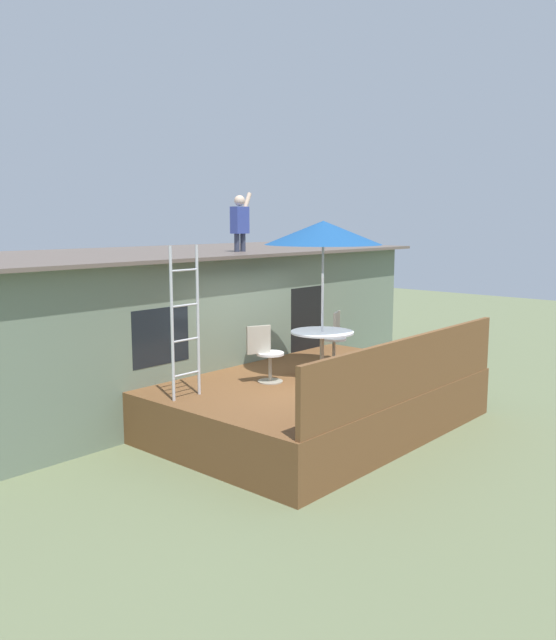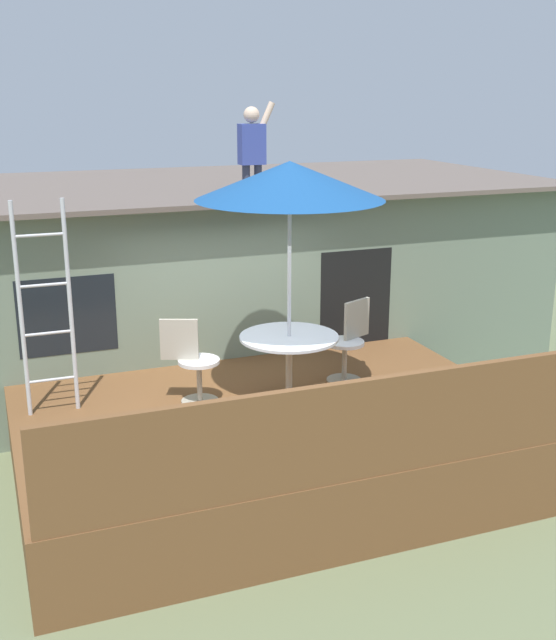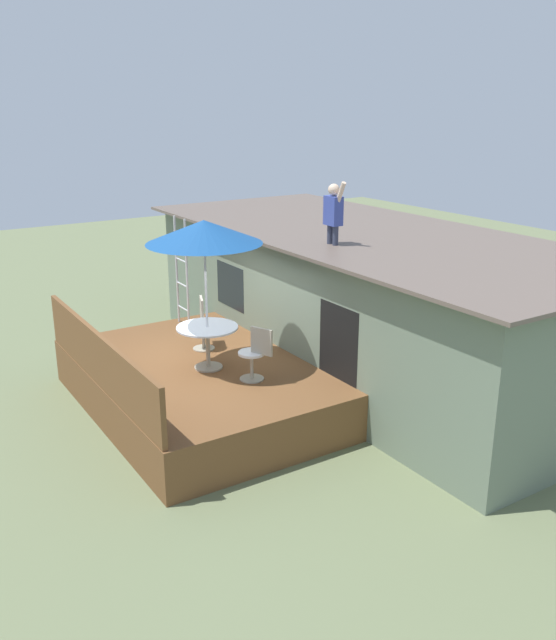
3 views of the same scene
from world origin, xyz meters
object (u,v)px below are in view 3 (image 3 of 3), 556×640
(patio_table, at_px, (208,335))
(person_figure, at_px, (334,210))
(patio_chair_left, at_px, (203,324))
(patio_chair_right, at_px, (255,354))
(patio_umbrella, at_px, (204,232))
(step_ladder, at_px, (182,272))

(patio_table, bearing_deg, person_figure, 79.82)
(patio_chair_left, relative_size, patio_chair_right, 1.00)
(patio_chair_right, bearing_deg, patio_umbrella, 0.00)
(step_ladder, height_order, patio_chair_right, step_ladder)
(patio_umbrella, relative_size, person_figure, 2.29)
(patio_table, height_order, patio_chair_left, patio_chair_left)
(patio_table, relative_size, person_figure, 0.94)
(patio_table, xyz_separation_m, person_figure, (0.41, 2.29, 1.98))
(patio_chair_left, bearing_deg, patio_table, 0.00)
(person_figure, height_order, patio_chair_right, person_figure)
(patio_umbrella, bearing_deg, patio_chair_left, 158.29)
(patio_chair_left, bearing_deg, person_figure, 76.18)
(person_figure, bearing_deg, patio_chair_left, -125.53)
(patio_chair_left, bearing_deg, patio_umbrella, 0.00)
(patio_table, distance_m, patio_chair_right, 0.99)
(patio_chair_left, xyz_separation_m, patio_chair_right, (1.85, 0.02, 0.00))
(step_ladder, xyz_separation_m, patio_chair_right, (3.26, -0.24, -0.64))
(patio_umbrella, relative_size, patio_chair_right, 2.76)
(person_figure, bearing_deg, patio_umbrella, -100.18)
(step_ladder, distance_m, patio_chair_right, 3.33)
(patio_table, relative_size, patio_chair_right, 1.13)
(step_ladder, distance_m, person_figure, 3.54)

